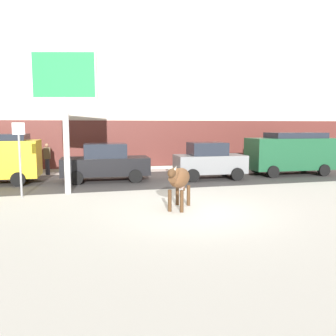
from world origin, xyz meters
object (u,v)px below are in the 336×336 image
object	(u,v)px
billboard	(64,84)
pedestrian_near_billboard	(47,159)
car_grey_hatchback	(209,161)
pedestrian_by_cars	(215,155)
cow_brown	(179,179)
car_darkgreen_van	(290,152)
street_sign	(20,154)
car_black_sedan	(105,163)

from	to	relation	value
billboard	pedestrian_near_billboard	bearing A→B (deg)	101.86
car_grey_hatchback	pedestrian_by_cars	world-z (taller)	car_grey_hatchback
cow_brown	car_darkgreen_van	bearing A→B (deg)	37.21
pedestrian_by_cars	pedestrian_near_billboard	bearing A→B (deg)	180.00
car_grey_hatchback	street_sign	world-z (taller)	street_sign
billboard	pedestrian_near_billboard	size ratio (longest dim) A/B	3.21
car_darkgreen_van	car_black_sedan	bearing A→B (deg)	178.70
pedestrian_near_billboard	car_darkgreen_van	bearing A→B (deg)	-13.95
cow_brown	pedestrian_near_billboard	bearing A→B (deg)	116.95
car_black_sedan	street_sign	distance (m)	4.74
car_grey_hatchback	billboard	bearing A→B (deg)	-162.25
pedestrian_by_cars	car_black_sedan	bearing A→B (deg)	-156.63
car_grey_hatchback	pedestrian_near_billboard	size ratio (longest dim) A/B	2.06
car_darkgreen_van	street_sign	xyz separation A→B (m)	(-13.45, -2.98, 0.43)
pedestrian_near_billboard	street_sign	world-z (taller)	street_sign
car_darkgreen_van	billboard	bearing A→B (deg)	-167.76
car_grey_hatchback	pedestrian_by_cars	size ratio (longest dim) A/B	2.06
car_darkgreen_van	street_sign	world-z (taller)	street_sign
cow_brown	street_sign	distance (m)	6.22
car_grey_hatchback	pedestrian_near_billboard	distance (m)	8.85
car_black_sedan	car_darkgreen_van	distance (m)	10.06
billboard	street_sign	world-z (taller)	billboard
street_sign	pedestrian_near_billboard	bearing A→B (deg)	85.70
car_black_sedan	car_grey_hatchback	xyz separation A→B (m)	(5.17, -0.58, 0.02)
cow_brown	pedestrian_by_cars	size ratio (longest dim) A/B	1.07
billboard	pedestrian_near_billboard	distance (m)	6.83
billboard	cow_brown	bearing A→B (deg)	-45.59
car_grey_hatchback	street_sign	bearing A→B (deg)	-162.91
billboard	street_sign	distance (m)	3.16
cow_brown	pedestrian_by_cars	world-z (taller)	pedestrian_by_cars
billboard	car_black_sedan	world-z (taller)	billboard
car_darkgreen_van	street_sign	size ratio (longest dim) A/B	1.66
car_black_sedan	pedestrian_near_billboard	bearing A→B (deg)	134.34
car_grey_hatchback	cow_brown	bearing A→B (deg)	-119.34
car_black_sedan	car_grey_hatchback	world-z (taller)	car_grey_hatchback
billboard	car_grey_hatchback	distance (m)	7.98
car_black_sedan	car_darkgreen_van	world-z (taller)	car_darkgreen_van
pedestrian_near_billboard	street_sign	distance (m)	6.28
cow_brown	street_sign	bearing A→B (deg)	148.48
pedestrian_near_billboard	pedestrian_by_cars	distance (m)	9.87
car_black_sedan	car_grey_hatchback	bearing A→B (deg)	-6.39
billboard	car_darkgreen_van	world-z (taller)	billboard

